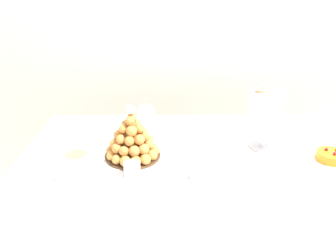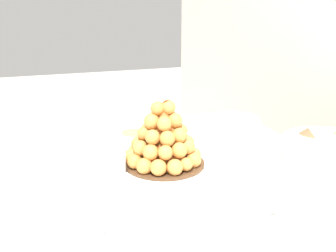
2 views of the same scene
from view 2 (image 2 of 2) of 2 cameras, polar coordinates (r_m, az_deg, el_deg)
name	(u,v)px [view 2 (image 2 of 2)]	position (r m, az deg, el deg)	size (l,w,h in m)	color
buffet_table	(197,246)	(1.04, 3.90, -15.90)	(1.45, 0.94, 0.77)	brown
serving_tray	(155,168)	(1.18, -1.77, -5.65)	(0.65, 0.41, 0.02)	white
croquembouche	(163,138)	(1.16, -0.69, -1.59)	(0.23, 0.23, 0.22)	#4C331E
dessert_cup_left	(94,135)	(1.37, -9.91, -1.24)	(0.06, 0.06, 0.06)	silver
dessert_cup_mid_left	(115,164)	(1.14, -7.22, -5.17)	(0.06, 0.06, 0.05)	silver
dessert_cup_centre	(132,206)	(0.93, -4.85, -10.70)	(0.06, 0.06, 0.05)	silver
creme_brulee_ramekin	(135,136)	(1.38, -4.45, -1.38)	(0.10, 0.10, 0.03)	white
macaron_goblet	(324,197)	(0.73, 20.29, -9.03)	(0.15, 0.15, 0.27)	white
wine_glass	(247,127)	(1.21, 10.61, -0.15)	(0.08, 0.08, 0.15)	silver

